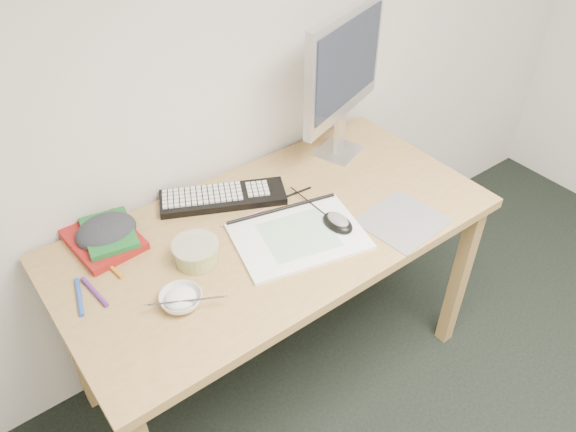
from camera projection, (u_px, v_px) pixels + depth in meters
name	position (u px, v px, depth m)	size (l,w,h in m)	color
desk	(276.00, 245.00, 1.84)	(1.40, 0.70, 0.75)	tan
mousepad	(403.00, 221.00, 1.81)	(0.25, 0.22, 0.00)	gray
sketchpad	(299.00, 236.00, 1.75)	(0.40, 0.28, 0.01)	white
keyboard	(223.00, 197.00, 1.89)	(0.42, 0.13, 0.02)	black
monitor	(344.00, 69.00, 1.91)	(0.45, 0.19, 0.54)	silver
mouse	(338.00, 220.00, 1.77)	(0.07, 0.12, 0.04)	black
rice_bowl	(181.00, 300.00, 1.53)	(0.12, 0.12, 0.04)	white
chopsticks	(186.00, 301.00, 1.50)	(0.02, 0.02, 0.21)	#BBBBBE
fruit_tub	(196.00, 253.00, 1.65)	(0.14, 0.14, 0.07)	#E3C550
book_red	(103.00, 239.00, 1.73)	(0.18, 0.25, 0.02)	maroon
book_green	(109.00, 233.00, 1.72)	(0.14, 0.20, 0.02)	#175F25
cloth_lump	(106.00, 231.00, 1.72)	(0.16, 0.13, 0.07)	#24252B
pencil_pink	(244.00, 217.00, 1.82)	(0.01, 0.01, 0.17)	#CD6693
pencil_tan	(276.00, 220.00, 1.81)	(0.01, 0.01, 0.18)	tan
pencil_black	(287.00, 196.00, 1.91)	(0.01, 0.01, 0.19)	black
marker_blue	(79.00, 297.00, 1.55)	(0.01, 0.01, 0.14)	#2148B7
marker_orange	(110.00, 266.00, 1.64)	(0.01, 0.01, 0.13)	#C77717
marker_purple	(94.00, 292.00, 1.57)	(0.01, 0.01, 0.14)	#59227F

